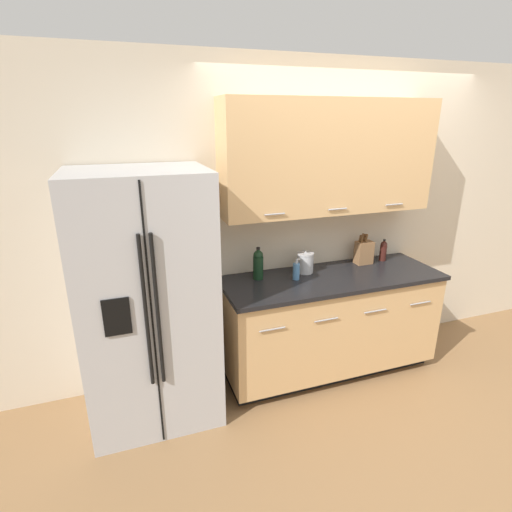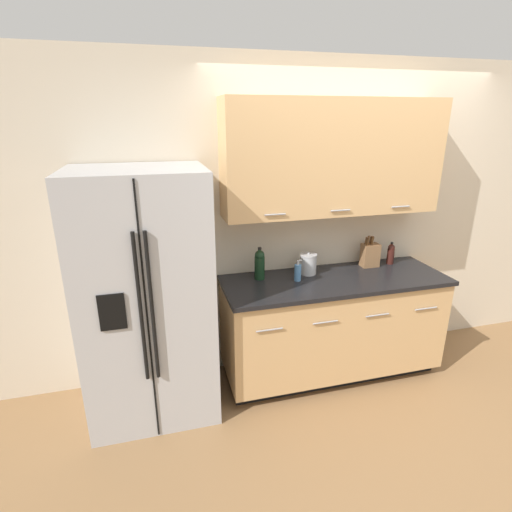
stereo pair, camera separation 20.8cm
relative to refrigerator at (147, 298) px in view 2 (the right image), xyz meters
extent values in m
plane|color=olive|center=(1.73, -0.75, -0.92)|extent=(14.00, 14.00, 0.00)
cube|color=beige|center=(1.73, 0.39, 0.38)|extent=(10.00, 0.05, 2.60)
cube|color=tan|center=(1.49, 0.20, 0.92)|extent=(1.76, 0.32, 0.88)
cylinder|color=#99999E|center=(0.96, 0.03, 0.55)|extent=(0.16, 0.01, 0.01)
cylinder|color=#99999E|center=(1.49, 0.03, 0.55)|extent=(0.16, 0.01, 0.01)
cylinder|color=#99999E|center=(2.02, 0.03, 0.55)|extent=(0.16, 0.01, 0.01)
cube|color=black|center=(1.49, 0.08, -0.87)|extent=(1.78, 0.54, 0.09)
cube|color=tan|center=(1.49, 0.04, -0.44)|extent=(1.82, 0.62, 0.77)
cube|color=black|center=(1.49, 0.03, -0.04)|extent=(1.85, 0.64, 0.03)
cylinder|color=#99999E|center=(0.83, -0.28, -0.23)|extent=(0.20, 0.01, 0.01)
cylinder|color=#99999E|center=(1.27, -0.28, -0.23)|extent=(0.20, 0.01, 0.01)
cylinder|color=#99999E|center=(1.71, -0.28, -0.23)|extent=(0.20, 0.01, 0.01)
cylinder|color=#99999E|center=(2.15, -0.28, -0.23)|extent=(0.20, 0.01, 0.01)
cube|color=#B2B2B5|center=(0.00, 0.00, 0.00)|extent=(0.90, 0.70, 1.83)
cube|color=black|center=(0.00, -0.36, 0.00)|extent=(0.01, 0.01, 1.80)
cylinder|color=black|center=(-0.03, -0.37, 0.09)|extent=(0.02, 0.02, 1.01)
cylinder|color=black|center=(0.04, -0.37, 0.09)|extent=(0.02, 0.02, 1.01)
cube|color=black|center=(-0.20, -0.36, 0.09)|extent=(0.16, 0.01, 0.24)
cube|color=olive|center=(1.90, 0.21, 0.08)|extent=(0.15, 0.10, 0.20)
cylinder|color=brown|center=(1.86, 0.23, 0.21)|extent=(0.02, 0.03, 0.06)
cylinder|color=brown|center=(1.86, 0.20, 0.23)|extent=(0.02, 0.03, 0.09)
cylinder|color=brown|center=(1.90, 0.23, 0.22)|extent=(0.02, 0.03, 0.07)
cylinder|color=brown|center=(1.90, 0.20, 0.22)|extent=(0.02, 0.04, 0.08)
cylinder|color=black|center=(0.89, 0.19, 0.07)|extent=(0.08, 0.08, 0.19)
sphere|color=black|center=(0.89, 0.19, 0.18)|extent=(0.08, 0.08, 0.08)
cylinder|color=black|center=(0.89, 0.19, 0.20)|extent=(0.03, 0.03, 0.06)
cylinder|color=black|center=(0.89, 0.19, 0.24)|extent=(0.03, 0.03, 0.02)
cylinder|color=#4C7FB2|center=(1.17, 0.07, 0.05)|extent=(0.06, 0.06, 0.13)
cylinder|color=#B2B2B5|center=(1.17, 0.07, 0.13)|extent=(0.02, 0.02, 0.04)
cylinder|color=#B2B2B5|center=(1.19, 0.07, 0.15)|extent=(0.03, 0.01, 0.01)
cylinder|color=#3D1914|center=(2.11, 0.23, 0.05)|extent=(0.06, 0.06, 0.14)
sphere|color=#3D1914|center=(2.11, 0.23, 0.13)|extent=(0.06, 0.06, 0.06)
cylinder|color=#3D1914|center=(2.11, 0.23, 0.14)|extent=(0.02, 0.02, 0.05)
cylinder|color=black|center=(2.11, 0.23, 0.17)|extent=(0.02, 0.02, 0.01)
cylinder|color=#B7B7BA|center=(1.31, 0.19, 0.06)|extent=(0.14, 0.14, 0.16)
cylinder|color=#B7B7BA|center=(1.31, 0.19, 0.15)|extent=(0.14, 0.14, 0.01)
sphere|color=#B7B7BA|center=(1.31, 0.19, 0.16)|extent=(0.02, 0.02, 0.02)
camera|label=1|loc=(-0.12, -2.65, 1.22)|focal=28.00mm
camera|label=2|loc=(0.08, -2.71, 1.22)|focal=28.00mm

